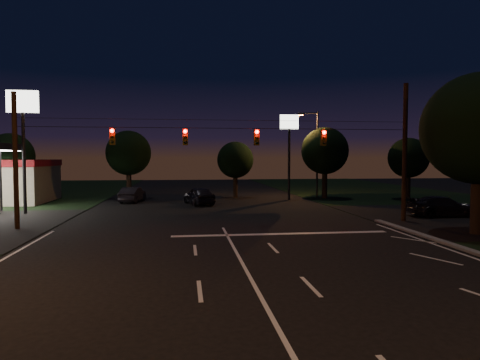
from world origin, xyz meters
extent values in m
plane|color=black|center=(0.00, 0.00, 0.00)|extent=(140.00, 140.00, 0.00)
cube|color=silver|center=(3.00, 11.50, 0.01)|extent=(12.00, 0.50, 0.01)
cylinder|color=black|center=(12.00, 15.00, 0.00)|extent=(0.30, 0.30, 9.00)
cylinder|color=black|center=(-12.00, 15.00, 0.00)|extent=(0.28, 0.28, 8.00)
cylinder|color=black|center=(0.00, 15.00, 6.00)|extent=(24.00, 0.03, 0.03)
cylinder|color=black|center=(0.00, 15.00, 6.50)|extent=(24.00, 0.02, 0.02)
cube|color=#3F3307|center=(-6.50, 15.00, 5.45)|extent=(0.32, 0.26, 1.00)
sphere|color=#FF0705|center=(-6.50, 14.84, 5.78)|extent=(0.22, 0.22, 0.22)
sphere|color=black|center=(-6.50, 14.84, 5.45)|extent=(0.20, 0.20, 0.20)
sphere|color=black|center=(-6.50, 14.84, 5.12)|extent=(0.20, 0.20, 0.20)
cube|color=#3F3307|center=(-2.20, 15.00, 5.45)|extent=(0.32, 0.26, 1.00)
sphere|color=#FF0705|center=(-2.20, 14.84, 5.78)|extent=(0.22, 0.22, 0.22)
sphere|color=black|center=(-2.20, 14.84, 5.45)|extent=(0.20, 0.20, 0.20)
sphere|color=black|center=(-2.20, 14.84, 5.12)|extent=(0.20, 0.20, 0.20)
cube|color=#3F3307|center=(2.20, 15.00, 5.45)|extent=(0.32, 0.26, 1.00)
sphere|color=#FF0705|center=(2.20, 14.84, 5.78)|extent=(0.22, 0.22, 0.22)
sphere|color=black|center=(2.20, 14.84, 5.45)|extent=(0.20, 0.20, 0.20)
sphere|color=black|center=(2.20, 14.84, 5.12)|extent=(0.20, 0.20, 0.20)
cube|color=#3F3307|center=(6.50, 15.00, 5.45)|extent=(0.32, 0.26, 1.00)
sphere|color=#FF0705|center=(6.50, 14.84, 5.78)|extent=(0.22, 0.22, 0.22)
sphere|color=black|center=(6.50, 14.84, 5.45)|extent=(0.20, 0.20, 0.20)
sphere|color=black|center=(6.50, 14.84, 5.12)|extent=(0.20, 0.20, 0.20)
cylinder|color=black|center=(-16.50, 24.00, 2.40)|extent=(0.24, 0.24, 4.80)
cylinder|color=black|center=(-14.00, 22.00, 3.75)|extent=(0.24, 0.24, 7.50)
cube|color=white|center=(-14.00, 22.00, 8.30)|extent=(2.20, 0.30, 1.60)
cylinder|color=black|center=(8.00, 30.00, 3.50)|extent=(0.24, 0.24, 7.00)
cube|color=white|center=(8.00, 30.00, 7.70)|extent=(1.80, 0.30, 1.40)
cylinder|color=black|center=(11.50, 32.00, 4.50)|extent=(0.20, 0.20, 9.00)
cylinder|color=black|center=(10.60, 32.00, 8.80)|extent=(1.80, 0.12, 0.12)
cube|color=black|center=(9.70, 32.00, 8.70)|extent=(0.60, 0.35, 0.22)
cube|color=orange|center=(9.70, 32.00, 8.58)|extent=(0.45, 0.25, 0.04)
cylinder|color=black|center=(13.50, 10.00, 2.00)|extent=(0.60, 0.60, 4.00)
sphere|color=black|center=(13.50, 10.00, 5.76)|extent=(6.00, 6.00, 6.00)
sphere|color=black|center=(12.90, 10.30, 5.62)|extent=(4.20, 4.20, 4.20)
cylinder|color=black|center=(-18.00, 30.00, 1.50)|extent=(0.49, 0.49, 3.00)
sphere|color=black|center=(-18.00, 30.00, 4.32)|extent=(4.20, 4.20, 4.20)
sphere|color=black|center=(-17.58, 30.32, 4.19)|extent=(3.15, 3.15, 3.15)
sphere|color=black|center=(-18.42, 30.21, 4.23)|extent=(2.94, 2.94, 2.94)
cylinder|color=black|center=(-8.00, 34.00, 1.62)|extent=(0.52, 0.52, 3.25)
sphere|color=black|center=(-8.00, 34.00, 4.68)|extent=(4.60, 4.60, 4.60)
sphere|color=black|center=(-7.54, 34.34, 4.54)|extent=(3.45, 3.45, 3.45)
sphere|color=black|center=(-8.46, 34.23, 4.58)|extent=(3.22, 3.22, 3.22)
cylinder|color=black|center=(3.00, 33.00, 1.38)|extent=(0.47, 0.47, 2.75)
sphere|color=black|center=(3.00, 33.00, 3.96)|extent=(3.80, 3.80, 3.80)
sphere|color=black|center=(3.38, 33.28, 3.85)|extent=(2.85, 2.85, 2.85)
sphere|color=black|center=(2.62, 33.19, 3.87)|extent=(2.66, 2.66, 2.66)
cylinder|color=black|center=(12.00, 31.00, 1.70)|extent=(0.53, 0.53, 3.40)
sphere|color=black|center=(12.00, 31.00, 4.90)|extent=(4.80, 4.80, 4.80)
sphere|color=black|center=(12.48, 31.36, 4.75)|extent=(3.60, 3.60, 3.60)
sphere|color=black|center=(11.52, 31.24, 4.79)|extent=(3.36, 3.36, 3.36)
cylinder|color=black|center=(20.00, 29.00, 1.45)|extent=(0.48, 0.48, 2.90)
sphere|color=black|center=(20.00, 29.00, 4.18)|extent=(4.00, 4.00, 4.00)
sphere|color=black|center=(20.40, 29.30, 4.06)|extent=(3.00, 3.00, 3.00)
sphere|color=black|center=(19.60, 29.20, 4.09)|extent=(2.80, 2.80, 2.80)
imported|color=black|center=(-1.00, 26.93, 0.79)|extent=(3.04, 4.97, 1.58)
imported|color=black|center=(-7.15, 29.76, 0.71)|extent=(2.16, 4.50, 1.42)
imported|color=black|center=(15.84, 16.70, 0.72)|extent=(5.08, 2.24, 1.45)
camera|label=1|loc=(-2.24, -11.30, 4.19)|focal=32.00mm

